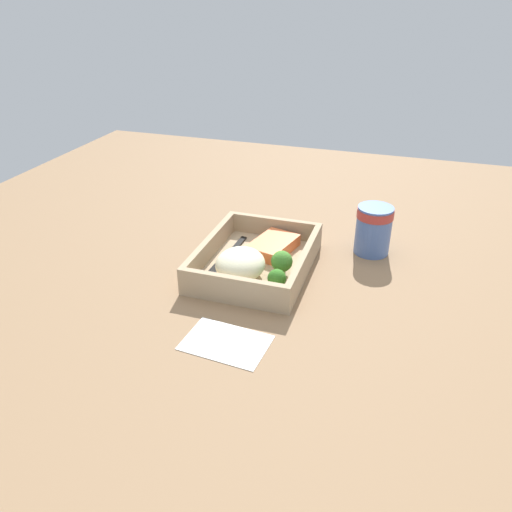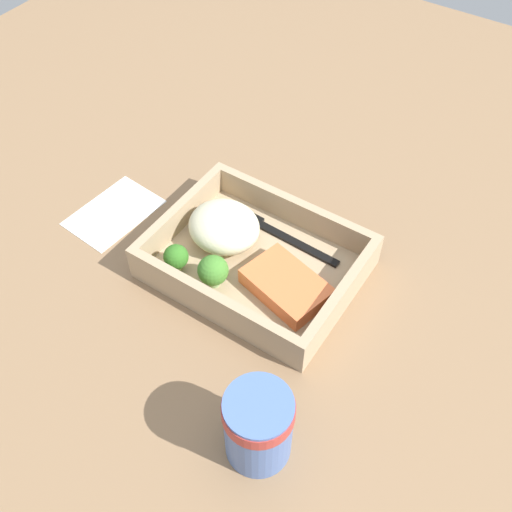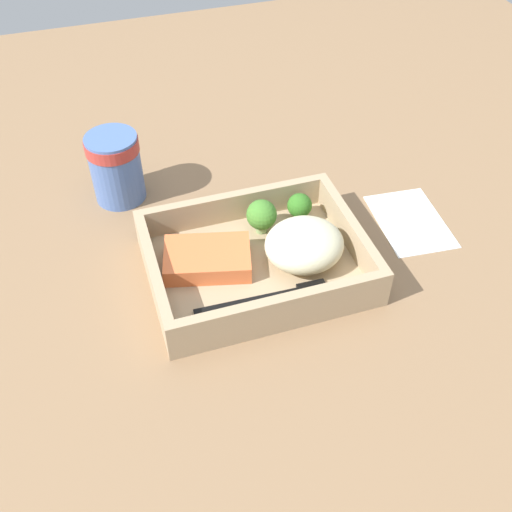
{
  "view_description": "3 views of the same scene",
  "coord_description": "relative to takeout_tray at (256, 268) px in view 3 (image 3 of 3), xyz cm",
  "views": [
    {
      "loc": [
        77.91,
        25.3,
        47.84
      ],
      "look_at": [
        0.0,
        0.0,
        2.7
      ],
      "focal_mm": 35.0,
      "sensor_mm": 36.0,
      "label": 1
    },
    {
      "loc": [
        -27.32,
        41.29,
        61.31
      ],
      "look_at": [
        0.0,
        0.0,
        2.7
      ],
      "focal_mm": 42.0,
      "sensor_mm": 36.0,
      "label": 2
    },
    {
      "loc": [
        -15.79,
        -48.96,
        52.91
      ],
      "look_at": [
        0.0,
        0.0,
        2.7
      ],
      "focal_mm": 42.0,
      "sensor_mm": 36.0,
      "label": 3
    }
  ],
  "objects": [
    {
      "name": "receipt_slip",
      "position": [
        22.65,
        2.58,
        -0.48
      ],
      "size": [
        9.71,
        13.35,
        0.24
      ],
      "primitive_type": "cube",
      "rotation": [
        0.0,
        0.0,
        -0.08
      ],
      "color": "white",
      "rests_on": "ground_plane"
    },
    {
      "name": "broccoli_floret_1",
      "position": [
        7.96,
        6.3,
        2.9
      ],
      "size": [
        3.22,
        3.22,
        4.01
      ],
      "color": "#8AAB5E",
      "rests_on": "takeout_tray"
    },
    {
      "name": "ground_plane",
      "position": [
        0.0,
        0.0,
        -1.6
      ],
      "size": [
        160.0,
        160.0,
        2.0
      ],
      "primitive_type": "cube",
      "color": "#896949"
    },
    {
      "name": "mashed_potatoes",
      "position": [
        5.74,
        -1.06,
        3.26
      ],
      "size": [
        9.64,
        8.81,
        5.31
      ],
      "primitive_type": "ellipsoid",
      "color": "beige",
      "rests_on": "takeout_tray"
    },
    {
      "name": "tray_rim",
      "position": [
        0.0,
        0.0,
        2.58
      ],
      "size": [
        25.84,
        19.87,
        3.96
      ],
      "color": "tan",
      "rests_on": "takeout_tray"
    },
    {
      "name": "salmon_fillet",
      "position": [
        -5.61,
        1.69,
        1.76
      ],
      "size": [
        11.69,
        9.13,
        2.32
      ],
      "primitive_type": "cube",
      "rotation": [
        0.0,
        0.0,
        -0.25
      ],
      "color": "orange",
      "rests_on": "takeout_tray"
    },
    {
      "name": "broccoli_floret_2",
      "position": [
        2.58,
        5.71,
        3.21
      ],
      "size": [
        3.9,
        3.9,
        4.67
      ],
      "color": "#80A265",
      "rests_on": "takeout_tray"
    },
    {
      "name": "paper_cup",
      "position": [
        -13.49,
        19.97,
        4.87
      ],
      "size": [
        7.14,
        7.14,
        9.78
      ],
      "color": "#4D6DB0",
      "rests_on": "ground_plane"
    },
    {
      "name": "fork",
      "position": [
        -0.09,
        -5.84,
        0.82
      ],
      "size": [
        15.85,
        2.32,
        0.44
      ],
      "color": "black",
      "rests_on": "takeout_tray"
    },
    {
      "name": "takeout_tray",
      "position": [
        0.0,
        0.0,
        0.0
      ],
      "size": [
        25.84,
        19.87,
        1.2
      ],
      "primitive_type": "cube",
      "color": "tan",
      "rests_on": "ground_plane"
    }
  ]
}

